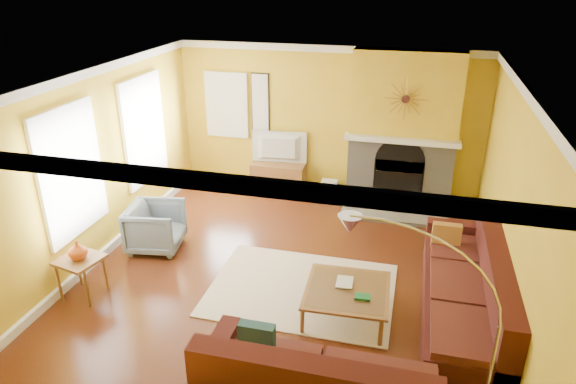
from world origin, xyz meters
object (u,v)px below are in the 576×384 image
(side_table, at_px, (83,277))
(arc_lamp, at_px, (423,337))
(armchair, at_px, (156,227))
(coffee_table, at_px, (347,302))
(sectional_sofa, at_px, (374,294))
(media_console, at_px, (279,177))

(side_table, relative_size, arc_lamp, 0.26)
(armchair, height_order, arc_lamp, arc_lamp)
(side_table, bearing_deg, arc_lamp, -14.67)
(side_table, distance_m, arc_lamp, 4.41)
(side_table, bearing_deg, armchair, 75.95)
(coffee_table, height_order, side_table, side_table)
(sectional_sofa, height_order, armchair, sectional_sofa)
(coffee_table, bearing_deg, armchair, 162.75)
(armchair, height_order, side_table, armchair)
(side_table, bearing_deg, media_console, 68.23)
(sectional_sofa, height_order, arc_lamp, arc_lamp)
(media_console, xyz_separation_m, arc_lamp, (2.64, -4.98, 0.79))
(coffee_table, xyz_separation_m, side_table, (-3.36, -0.41, 0.08))
(sectional_sofa, distance_m, side_table, 3.70)
(coffee_table, bearing_deg, arc_lamp, -60.98)
(armchair, relative_size, arc_lamp, 0.37)
(sectional_sofa, bearing_deg, arc_lamp, -69.76)
(coffee_table, bearing_deg, media_console, 117.44)
(coffee_table, height_order, arc_lamp, arc_lamp)
(sectional_sofa, relative_size, side_table, 6.86)
(arc_lamp, bearing_deg, sectional_sofa, 110.24)
(media_console, bearing_deg, side_table, -111.77)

